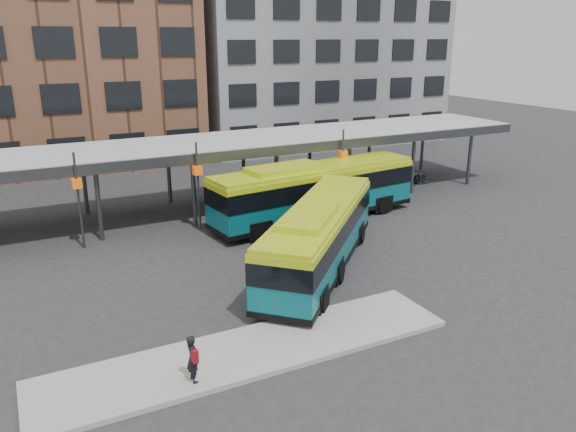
{
  "coord_description": "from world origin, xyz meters",
  "views": [
    {
      "loc": [
        -11.81,
        -18.04,
        10.02
      ],
      "look_at": [
        -0.19,
        4.73,
        1.8
      ],
      "focal_mm": 35.0,
      "sensor_mm": 36.0,
      "label": 1
    }
  ],
  "objects": [
    {
      "name": "bus_front",
      "position": [
        0.02,
        2.09,
        1.67
      ],
      "size": [
        9.91,
        10.06,
        3.21
      ],
      "rotation": [
        0.0,
        0.0,
        0.8
      ],
      "color": "#08535D",
      "rests_on": "ground"
    },
    {
      "name": "pedestrian",
      "position": [
        -7.74,
        -3.87,
        0.94
      ],
      "size": [
        0.39,
        0.61,
        1.51
      ],
      "rotation": [
        0.0,
        0.0,
        1.63
      ],
      "color": "black",
      "rests_on": "boarding_island"
    },
    {
      "name": "boarding_island",
      "position": [
        -5.5,
        -3.0,
        0.09
      ],
      "size": [
        14.0,
        3.0,
        0.18
      ],
      "primitive_type": "cube",
      "color": "gray",
      "rests_on": "ground"
    },
    {
      "name": "bus_rear",
      "position": [
        3.31,
        8.33,
        1.79
      ],
      "size": [
        12.67,
        4.11,
        3.43
      ],
      "rotation": [
        0.0,
        0.0,
        0.12
      ],
      "color": "#08535D",
      "rests_on": "ground"
    },
    {
      "name": "ground",
      "position": [
        0.0,
        0.0,
        0.0
      ],
      "size": [
        120.0,
        120.0,
        0.0
      ],
      "primitive_type": "plane",
      "color": "#28282B",
      "rests_on": "ground"
    },
    {
      "name": "building_grey",
      "position": [
        16.0,
        32.0,
        10.0
      ],
      "size": [
        24.0,
        14.0,
        20.0
      ],
      "primitive_type": "cube",
      "color": "slate",
      "rests_on": "ground"
    },
    {
      "name": "bike_rack",
      "position": [
        12.53,
        12.01,
        0.46
      ],
      "size": [
        4.54,
        1.5,
        1.04
      ],
      "color": "slate",
      "rests_on": "ground"
    },
    {
      "name": "building_brick",
      "position": [
        -10.0,
        32.0,
        11.0
      ],
      "size": [
        26.0,
        14.0,
        22.0
      ],
      "primitive_type": "cube",
      "color": "brown",
      "rests_on": "ground"
    },
    {
      "name": "canopy",
      "position": [
        -0.06,
        12.87,
        3.91
      ],
      "size": [
        40.0,
        6.53,
        4.8
      ],
      "color": "#999B9E",
      "rests_on": "ground"
    }
  ]
}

